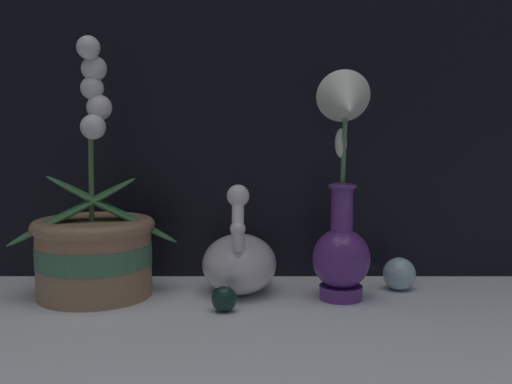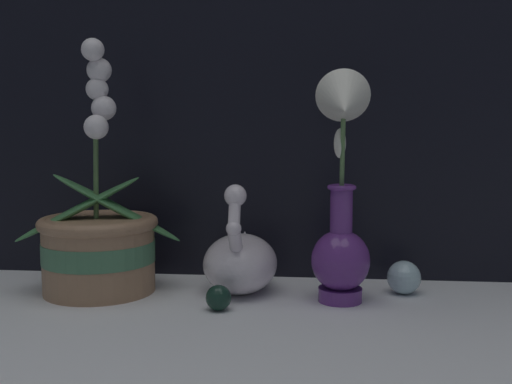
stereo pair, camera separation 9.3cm
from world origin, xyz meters
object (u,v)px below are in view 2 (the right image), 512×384
blue_vase (342,206)px  glass_sphere (404,277)px  swan_figurine (242,260)px  orchid_potted_plant (99,241)px

blue_vase → glass_sphere: size_ratio=6.54×
blue_vase → glass_sphere: (0.10, 0.06, -0.12)m
swan_figurine → blue_vase: (0.16, -0.05, 0.10)m
orchid_potted_plant → blue_vase: (0.39, -0.03, 0.07)m
blue_vase → glass_sphere: bearing=31.2°
swan_figurine → orchid_potted_plant: bearing=-175.1°
swan_figurine → blue_vase: bearing=-17.2°
orchid_potted_plant → blue_vase: size_ratio=1.15×
glass_sphere → orchid_potted_plant: bearing=-176.1°
orchid_potted_plant → blue_vase: 0.39m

